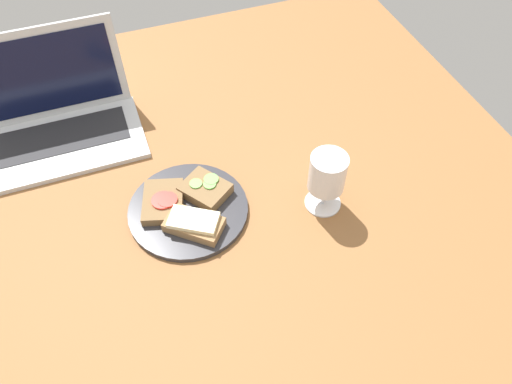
{
  "coord_description": "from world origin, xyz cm",
  "views": [
    {
      "loc": [
        -14.28,
        -60.88,
        84.31
      ],
      "look_at": [
        7.15,
        -2.19,
        8.0
      ],
      "focal_mm": 35.0,
      "sensor_mm": 36.0,
      "label": 1
    }
  ],
  "objects_px": {
    "sandwich_with_cucumber": "(205,189)",
    "sandwich_with_tomato": "(163,201)",
    "laptop": "(57,114)",
    "sandwich_with_cheese": "(194,223)",
    "wine_glass": "(327,176)",
    "plate": "(188,210)"
  },
  "relations": [
    {
      "from": "sandwich_with_cucumber",
      "to": "laptop",
      "type": "relative_size",
      "value": 0.34
    },
    {
      "from": "sandwich_with_cucumber",
      "to": "wine_glass",
      "type": "relative_size",
      "value": 0.87
    },
    {
      "from": "plate",
      "to": "sandwich_with_cheese",
      "type": "relative_size",
      "value": 1.96
    },
    {
      "from": "sandwich_with_cucumber",
      "to": "sandwich_with_cheese",
      "type": "distance_m",
      "value": 0.09
    },
    {
      "from": "plate",
      "to": "sandwich_with_cucumber",
      "type": "distance_m",
      "value": 0.05
    },
    {
      "from": "sandwich_with_cucumber",
      "to": "wine_glass",
      "type": "height_order",
      "value": "wine_glass"
    },
    {
      "from": "sandwich_with_cucumber",
      "to": "sandwich_with_tomato",
      "type": "bearing_deg",
      "value": -179.77
    },
    {
      "from": "sandwich_with_cucumber",
      "to": "sandwich_with_tomato",
      "type": "height_order",
      "value": "sandwich_with_cucumber"
    },
    {
      "from": "sandwich_with_tomato",
      "to": "plate",
      "type": "bearing_deg",
      "value": -30.0
    },
    {
      "from": "sandwich_with_tomato",
      "to": "laptop",
      "type": "bearing_deg",
      "value": 119.29
    },
    {
      "from": "plate",
      "to": "sandwich_with_cucumber",
      "type": "relative_size",
      "value": 2.07
    },
    {
      "from": "sandwich_with_tomato",
      "to": "sandwich_with_cheese",
      "type": "xyz_separation_m",
      "value": [
        0.04,
        -0.08,
        0.0
      ]
    },
    {
      "from": "sandwich_with_cucumber",
      "to": "wine_glass",
      "type": "xyz_separation_m",
      "value": [
        0.22,
        -0.1,
        0.06
      ]
    },
    {
      "from": "sandwich_with_cucumber",
      "to": "sandwich_with_cheese",
      "type": "xyz_separation_m",
      "value": [
        -0.05,
        -0.08,
        0.0
      ]
    },
    {
      "from": "sandwich_with_cheese",
      "to": "sandwich_with_tomato",
      "type": "bearing_deg",
      "value": 119.52
    },
    {
      "from": "sandwich_with_tomato",
      "to": "wine_glass",
      "type": "xyz_separation_m",
      "value": [
        0.31,
        -0.1,
        0.07
      ]
    },
    {
      "from": "sandwich_with_cucumber",
      "to": "sandwich_with_cheese",
      "type": "height_order",
      "value": "sandwich_with_cheese"
    },
    {
      "from": "sandwich_with_cucumber",
      "to": "laptop",
      "type": "xyz_separation_m",
      "value": [
        -0.26,
        0.3,
        0.03
      ]
    },
    {
      "from": "sandwich_with_tomato",
      "to": "wine_glass",
      "type": "bearing_deg",
      "value": -17.88
    },
    {
      "from": "wine_glass",
      "to": "laptop",
      "type": "height_order",
      "value": "laptop"
    },
    {
      "from": "sandwich_with_cheese",
      "to": "wine_glass",
      "type": "height_order",
      "value": "wine_glass"
    },
    {
      "from": "wine_glass",
      "to": "laptop",
      "type": "bearing_deg",
      "value": 139.99
    }
  ]
}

